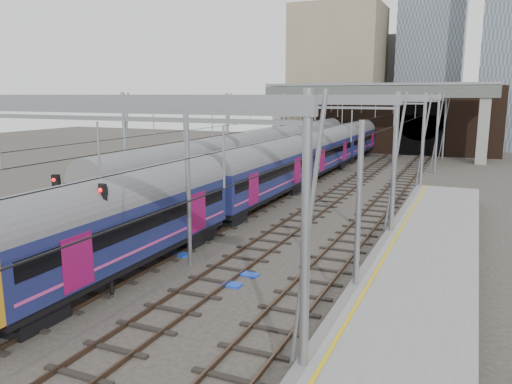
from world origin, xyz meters
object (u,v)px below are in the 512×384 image
at_px(signal_near_left, 60,210).
at_px(signal_near_centre, 107,225).
at_px(train_second, 264,154).
at_px(train_main, 296,160).
at_px(relay_cabinet, 24,260).

relative_size(signal_near_left, signal_near_centre, 0.98).
relative_size(train_second, signal_near_centre, 10.49).
xyz_separation_m(train_second, signal_near_centre, (4.96, -27.50, 0.44)).
height_order(train_main, relay_cabinet, train_main).
xyz_separation_m(train_main, signal_near_left, (-2.78, -23.53, 0.46)).
bearing_deg(train_main, signal_near_left, -96.73).
relative_size(train_main, relay_cabinet, 57.12).
height_order(train_main, train_second, train_second).
bearing_deg(relay_cabinet, signal_near_centre, -19.61).
bearing_deg(train_second, signal_near_left, -87.32).
distance_m(signal_near_centre, relay_cabinet, 5.88).
xyz_separation_m(train_main, train_second, (-4.00, 2.62, 0.07)).
bearing_deg(signal_near_centre, signal_near_left, 178.25).
distance_m(signal_near_left, relay_cabinet, 2.93).
bearing_deg(signal_near_left, relay_cabinet, -169.54).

